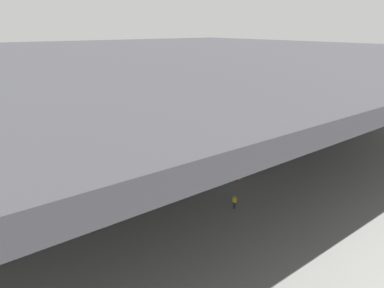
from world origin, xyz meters
TOP-DOWN VIEW (x-y plane):
  - ground_plane at (0.00, 0.00)m, footprint 110.00×110.00m
  - hangar_structure at (-0.10, 13.75)m, footprint 121.00×99.00m
  - airplane_main at (2.01, 1.37)m, footprint 34.53×35.15m
  - boarding_stairs at (0.27, -8.34)m, footprint 4.35×2.33m
  - crew_worker_near_nose at (-4.78, -18.77)m, footprint 0.34×0.52m
  - crew_worker_by_stairs at (-1.06, -10.29)m, footprint 0.54×0.29m
  - traffic_cone_orange at (1.14, -13.70)m, footprint 0.36×0.36m

SIDE VIEW (x-z plane):
  - ground_plane at x=0.00m, z-range 0.00..0.00m
  - traffic_cone_orange at x=1.14m, z-range -0.01..0.59m
  - boarding_stairs at x=0.27m, z-range -1.57..3.02m
  - crew_worker_near_nose at x=-4.78m, z-range 0.13..1.86m
  - crew_worker_by_stairs at x=-1.06m, z-range 0.13..1.87m
  - airplane_main at x=2.01m, z-range -2.18..8.97m
  - hangar_structure at x=-0.10m, z-range 7.47..23.69m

